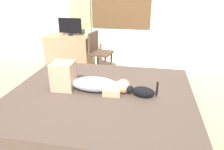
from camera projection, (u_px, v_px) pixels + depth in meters
ground_plane at (96, 134)px, 2.64m from camera, size 16.00×16.00×0.00m
bed at (101, 111)px, 2.63m from camera, size 2.21×1.94×0.52m
person_lying at (87, 81)px, 2.55m from camera, size 0.94×0.28×0.34m
cat at (142, 92)px, 2.40m from camera, size 0.36×0.15×0.21m
desk at (70, 53)px, 4.54m from camera, size 0.90×0.56×0.74m
tv_monitor at (70, 26)px, 4.32m from camera, size 0.48×0.10×0.35m
cup at (87, 33)px, 4.38m from camera, size 0.06×0.06×0.10m
chair_by_desk at (98, 50)px, 4.21m from camera, size 0.45×0.45×0.86m
curtain_left at (80, 12)px, 4.44m from camera, size 0.44×0.06×2.37m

